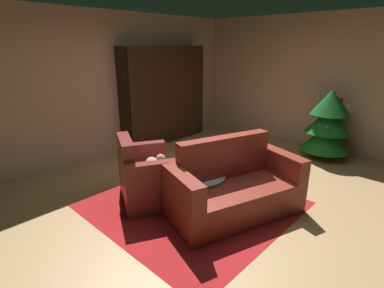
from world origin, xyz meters
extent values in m
plane|color=#A98253|center=(0.00, 0.00, 0.00)|extent=(7.56, 7.56, 0.00)
cube|color=tan|center=(0.00, 3.18, 1.33)|extent=(5.53, 0.06, 2.66)
cube|color=tan|center=(-2.73, 0.00, 1.33)|extent=(0.06, 6.42, 2.66)
cube|color=maroon|center=(-0.09, -0.41, 0.00)|extent=(2.39, 2.37, 0.01)
cube|color=black|center=(-2.32, 1.25, 1.02)|extent=(0.03, 2.08, 2.04)
cube|color=black|center=(-2.50, 2.28, 1.02)|extent=(0.38, 0.03, 2.04)
cube|color=black|center=(-2.50, 0.22, 1.02)|extent=(0.38, 0.03, 2.04)
cube|color=black|center=(-2.50, 1.25, 0.01)|extent=(0.35, 2.03, 0.03)
cube|color=black|center=(-2.50, 1.25, 0.35)|extent=(0.35, 2.03, 0.03)
cube|color=black|center=(-2.50, 1.25, 0.68)|extent=(0.35, 2.03, 0.02)
cube|color=black|center=(-2.50, 1.25, 1.02)|extent=(0.35, 2.03, 0.02)
cube|color=black|center=(-2.50, 1.25, 1.35)|extent=(0.35, 2.03, 0.02)
cube|color=black|center=(-2.50, 1.25, 1.69)|extent=(0.35, 2.03, 0.02)
cube|color=black|center=(-2.50, 1.25, 2.02)|extent=(0.35, 2.03, 0.03)
cube|color=black|center=(-2.64, 1.25, 0.96)|extent=(0.05, 0.86, 0.54)
cube|color=black|center=(-2.61, 1.25, 0.96)|extent=(0.03, 0.89, 0.57)
cube|color=#106596|center=(-2.54, 2.23, 0.12)|extent=(0.26, 0.03, 0.19)
cube|color=#A4AE93|center=(-2.56, 2.20, 0.14)|extent=(0.23, 0.03, 0.22)
cube|color=#413F2E|center=(-2.58, 2.17, 0.13)|extent=(0.18, 0.03, 0.20)
cube|color=#3F7536|center=(-2.56, 2.13, 0.13)|extent=(0.23, 0.04, 0.22)
cube|color=orange|center=(-2.59, 2.08, 0.12)|extent=(0.17, 0.05, 0.19)
cube|color=#268C3D|center=(-2.59, 2.03, 0.17)|extent=(0.17, 0.03, 0.28)
cube|color=purple|center=(-2.56, 1.98, 0.11)|extent=(0.23, 0.04, 0.18)
cube|color=#1D6B94|center=(-2.56, 1.94, 0.16)|extent=(0.23, 0.03, 0.26)
cube|color=#1A678F|center=(-2.59, 1.90, 0.16)|extent=(0.17, 0.03, 0.27)
cube|color=gold|center=(-2.57, 2.23, 0.50)|extent=(0.20, 0.03, 0.28)
cube|color=gold|center=(-2.54, 2.20, 0.45)|extent=(0.27, 0.03, 0.17)
cube|color=gold|center=(-2.55, 2.15, 0.45)|extent=(0.25, 0.04, 0.19)
cube|color=gold|center=(-2.54, 2.10, 0.50)|extent=(0.26, 0.04, 0.28)
cube|color=#4F391D|center=(-2.56, 2.05, 0.47)|extent=(0.22, 0.05, 0.22)
cube|color=purple|center=(-2.56, 2.01, 0.50)|extent=(0.23, 0.03, 0.27)
cube|color=orange|center=(-2.56, 1.97, 0.49)|extent=(0.22, 0.03, 0.27)
cube|color=navy|center=(-2.57, 1.93, 0.50)|extent=(0.20, 0.03, 0.27)
cube|color=#257649|center=(-2.55, 2.21, 1.49)|extent=(0.25, 0.04, 0.24)
cube|color=red|center=(-2.56, 2.16, 1.51)|extent=(0.22, 0.04, 0.28)
cube|color=tan|center=(-2.57, 2.11, 1.51)|extent=(0.20, 0.05, 0.28)
cube|color=red|center=(-2.58, 2.05, 1.48)|extent=(0.18, 0.04, 0.23)
cube|color=gold|center=(-2.58, 2.01, 1.50)|extent=(0.19, 0.03, 0.27)
cube|color=#815697|center=(-2.57, 2.24, 1.83)|extent=(0.20, 0.03, 0.26)
cube|color=#357C4B|center=(-2.56, 2.20, 1.79)|extent=(0.23, 0.04, 0.17)
cube|color=#378933|center=(-2.55, 2.15, 1.80)|extent=(0.25, 0.03, 0.20)
cube|color=gold|center=(-2.57, 2.12, 1.84)|extent=(0.21, 0.03, 0.27)
cube|color=#91588E|center=(-2.55, 2.07, 1.79)|extent=(0.25, 0.04, 0.18)
cube|color=#ACB39C|center=(-2.55, 2.02, 1.81)|extent=(0.26, 0.04, 0.23)
cube|color=maroon|center=(-0.64, -0.73, 0.22)|extent=(0.89, 0.91, 0.44)
cube|color=maroon|center=(-0.76, -0.97, 0.68)|extent=(0.64, 0.43, 0.49)
cube|color=maroon|center=(-0.29, -0.91, 0.35)|extent=(0.44, 0.67, 0.70)
cube|color=maroon|center=(-0.99, -0.55, 0.35)|extent=(0.44, 0.67, 0.70)
ellipsoid|color=gray|center=(-0.60, -0.68, 0.53)|extent=(0.33, 0.29, 0.18)
sphere|color=gray|center=(-0.56, -0.55, 0.58)|extent=(0.13, 0.13, 0.13)
cube|color=maroon|center=(0.47, -0.20, 0.20)|extent=(1.14, 1.48, 0.40)
cube|color=maroon|center=(0.18, -0.11, 0.68)|extent=(0.57, 1.29, 0.55)
cube|color=maroon|center=(0.23, -0.91, 0.35)|extent=(0.78, 0.41, 0.70)
cube|color=maroon|center=(0.70, 0.50, 0.35)|extent=(0.78, 0.41, 0.70)
cylinder|color=black|center=(0.17, -0.33, 0.21)|extent=(0.04, 0.04, 0.41)
cylinder|color=black|center=(-0.10, -0.19, 0.21)|extent=(0.04, 0.04, 0.41)
cylinder|color=black|center=(-0.09, -0.50, 0.21)|extent=(0.04, 0.04, 0.41)
cylinder|color=silver|center=(-0.01, -0.34, 0.42)|extent=(0.64, 0.64, 0.02)
cube|color=gray|center=(-0.02, -0.31, 0.45)|extent=(0.20, 0.12, 0.02)
cube|color=#2A448E|center=(-0.01, -0.31, 0.47)|extent=(0.22, 0.17, 0.02)
cube|color=#477C45|center=(-0.01, -0.32, 0.49)|extent=(0.19, 0.15, 0.03)
cylinder|color=navy|center=(0.13, -0.45, 0.55)|extent=(0.06, 0.06, 0.23)
cylinder|color=navy|center=(0.13, -0.45, 0.70)|extent=(0.03, 0.03, 0.08)
cylinder|color=brown|center=(0.51, 2.62, 0.08)|extent=(0.08, 0.08, 0.15)
cone|color=#175F1F|center=(0.51, 2.62, 0.38)|extent=(0.90, 0.90, 0.46)
cone|color=#175F1F|center=(0.51, 2.62, 0.73)|extent=(0.80, 0.80, 0.46)
cone|color=#175F1F|center=(0.51, 2.62, 1.07)|extent=(0.71, 0.71, 0.46)
sphere|color=blue|center=(0.61, 2.31, 0.68)|extent=(0.06, 0.06, 0.06)
sphere|color=blue|center=(0.85, 2.76, 0.25)|extent=(0.07, 0.07, 0.07)
sphere|color=yellow|center=(0.76, 2.75, 1.01)|extent=(0.07, 0.07, 0.07)
sphere|color=blue|center=(0.32, 2.83, 1.10)|extent=(0.07, 0.07, 0.07)
sphere|color=blue|center=(0.32, 2.35, 0.80)|extent=(0.07, 0.07, 0.07)
sphere|color=red|center=(0.60, 2.89, 1.08)|extent=(0.08, 0.08, 0.08)
camera|label=1|loc=(2.34, -3.00, 2.06)|focal=27.75mm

